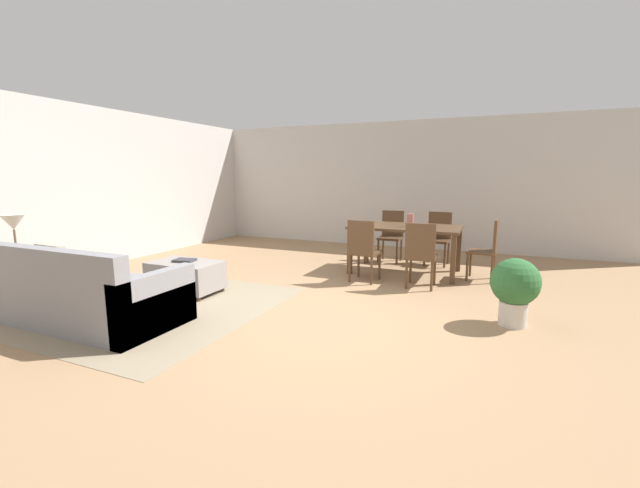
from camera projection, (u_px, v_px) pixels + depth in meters
name	position (u px, v px, depth m)	size (l,w,h in m)	color
ground_plane	(308.00, 319.00, 4.44)	(10.80, 10.80, 0.00)	#9E7A56
wall_back	(407.00, 185.00, 8.73)	(9.00, 0.12, 2.70)	beige
wall_left	(67.00, 188.00, 6.46)	(0.12, 11.00, 2.70)	beige
area_rug	(144.00, 304.00, 4.92)	(3.00, 2.80, 0.01)	gray
couch	(85.00, 296.00, 4.31)	(2.04, 0.99, 0.86)	gray
ottoman_table	(186.00, 275.00, 5.39)	(0.92, 0.58, 0.42)	gray
side_table	(19.00, 267.00, 4.92)	(0.40, 0.40, 0.57)	olive
table_lamp	(13.00, 224.00, 4.83)	(0.26, 0.26, 0.53)	brown
dining_table	(406.00, 231.00, 6.47)	(1.69, 1.00, 0.76)	#513823
dining_chair_near_left	(363.00, 247.00, 5.89)	(0.43, 0.43, 0.92)	#513823
dining_chair_near_right	(421.00, 252.00, 5.55)	(0.41, 0.41, 0.92)	#513823
dining_chair_far_left	(391.00, 233.00, 7.41)	(0.40, 0.40, 0.92)	#513823
dining_chair_far_right	(438.00, 235.00, 7.12)	(0.42, 0.42, 0.92)	#513823
dining_chair_head_east	(488.00, 246.00, 5.99)	(0.43, 0.43, 0.92)	#513823
vase_centerpiece	(410.00, 220.00, 6.38)	(0.10, 0.10, 0.20)	#B26659
book_on_ottoman	(184.00, 260.00, 5.38)	(0.26, 0.20, 0.03)	#333338
potted_plant	(515.00, 287.00, 4.18)	(0.49, 0.49, 0.71)	beige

